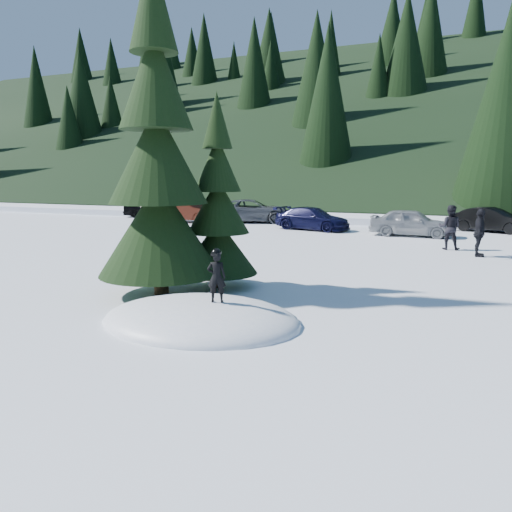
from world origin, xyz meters
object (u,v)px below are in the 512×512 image
at_px(car_4, 411,222).
at_px(car_1, 187,211).
at_px(spruce_tall, 158,168).
at_px(adult_0, 450,227).
at_px(adult_1, 479,233).
at_px(car_0, 150,208).
at_px(spruce_short, 218,213).
at_px(car_5, 491,220).
at_px(child_skier, 217,277).
at_px(car_2, 252,211).
at_px(car_3, 312,219).

bearing_deg(car_4, car_1, 83.52).
bearing_deg(spruce_tall, adult_0, 59.95).
height_order(adult_1, car_0, adult_1).
height_order(spruce_short, car_5, spruce_short).
height_order(child_skier, car_0, child_skier).
bearing_deg(car_0, car_2, -120.74).
height_order(spruce_tall, car_0, spruce_tall).
bearing_deg(adult_1, adult_0, 35.45).
distance_m(child_skier, car_2, 22.99).
xyz_separation_m(child_skier, car_1, (-12.53, 19.77, -0.27)).
distance_m(adult_0, car_2, 14.90).
relative_size(car_1, car_5, 1.10).
xyz_separation_m(spruce_short, car_5, (7.65, 18.10, -1.42)).
distance_m(adult_0, car_0, 23.20).
distance_m(car_0, car_5, 23.35).
bearing_deg(car_1, spruce_short, -145.81).
bearing_deg(car_5, spruce_short, 177.20).
xyz_separation_m(spruce_tall, car_4, (4.75, 15.87, -2.60)).
relative_size(car_1, car_2, 0.83).
height_order(car_2, car_5, car_2).
height_order(adult_0, car_0, adult_0).
bearing_deg(car_5, car_2, 109.71).
relative_size(adult_1, car_4, 0.44).
bearing_deg(car_0, car_4, -128.06).
xyz_separation_m(adult_0, car_5, (1.91, 7.85, -0.26)).
distance_m(car_3, car_5, 9.87).
distance_m(spruce_short, car_0, 24.81).
bearing_deg(car_0, spruce_tall, -168.94).
bearing_deg(spruce_short, car_0, 129.29).
distance_m(spruce_tall, adult_1, 13.01).
relative_size(car_4, car_5, 1.01).
distance_m(adult_1, car_3, 10.94).
height_order(car_1, car_4, car_1).
height_order(car_3, car_4, car_4).
bearing_deg(spruce_tall, car_1, 118.91).
xyz_separation_m(adult_0, adult_1, (1.13, -1.56, -0.01)).
bearing_deg(car_5, adult_1, -164.61).
bearing_deg(car_4, adult_0, -153.06).
bearing_deg(car_1, car_3, -97.12).
bearing_deg(child_skier, spruce_tall, -56.27).
height_order(spruce_short, car_1, spruce_short).
distance_m(car_0, car_3, 14.38).
xyz_separation_m(spruce_tall, car_0, (-14.68, 20.57, -2.66)).
bearing_deg(spruce_tall, car_2, 106.66).
distance_m(child_skier, adult_0, 14.05).
height_order(car_2, car_3, car_2).
bearing_deg(spruce_short, adult_1, 51.66).
xyz_separation_m(spruce_short, child_skier, (1.59, -3.18, -1.08)).
height_order(adult_0, car_3, adult_0).
xyz_separation_m(car_0, car_1, (4.74, -2.57, 0.10)).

